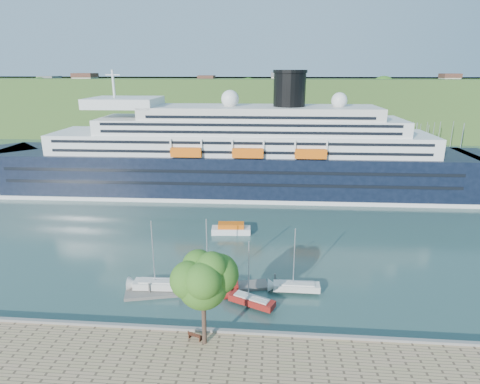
# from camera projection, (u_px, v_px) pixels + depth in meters

# --- Properties ---
(ground) EXTENTS (400.00, 400.00, 0.00)m
(ground) POSITION_uv_depth(u_px,v_px,m) (193.00, 337.00, 43.68)
(ground) COLOR #284845
(ground) RESTS_ON ground
(far_hillside) EXTENTS (400.00, 50.00, 24.00)m
(far_hillside) POSITION_uv_depth(u_px,v_px,m) (255.00, 106.00, 178.19)
(far_hillside) COLOR #3C6126
(far_hillside) RESTS_ON ground
(quay_coping) EXTENTS (220.00, 0.50, 0.30)m
(quay_coping) POSITION_uv_depth(u_px,v_px,m) (192.00, 329.00, 43.15)
(quay_coping) COLOR slate
(quay_coping) RESTS_ON promenade
(cruise_ship) EXTENTS (124.34, 20.65, 27.84)m
(cruise_ship) POSITION_uv_depth(u_px,v_px,m) (230.00, 133.00, 90.92)
(cruise_ship) COLOR black
(cruise_ship) RESTS_ON ground
(park_bench) EXTENTS (1.68, 1.16, 1.00)m
(park_bench) POSITION_uv_depth(u_px,v_px,m) (195.00, 335.00, 41.66)
(park_bench) COLOR #411E12
(park_bench) RESTS_ON promenade
(promenade_tree) EXTENTS (6.72, 6.72, 11.13)m
(promenade_tree) POSITION_uv_depth(u_px,v_px,m) (203.00, 295.00, 39.59)
(promenade_tree) COLOR #366219
(promenade_tree) RESTS_ON promenade
(floating_pontoon) EXTENTS (18.68, 6.56, 0.41)m
(floating_pontoon) POSITION_uv_depth(u_px,v_px,m) (198.00, 290.00, 52.61)
(floating_pontoon) COLOR gray
(floating_pontoon) RESTS_ON ground
(sailboat_white_near) EXTENTS (7.36, 2.29, 9.42)m
(sailboat_white_near) POSITION_uv_depth(u_px,v_px,m) (157.00, 258.00, 51.36)
(sailboat_white_near) COLOR silver
(sailboat_white_near) RESTS_ON ground
(sailboat_red) EXTENTS (6.55, 4.25, 8.25)m
(sailboat_red) POSITION_uv_depth(u_px,v_px,m) (252.00, 277.00, 48.01)
(sailboat_red) COLOR maroon
(sailboat_red) RESTS_ON ground
(sailboat_white_far) EXTENTS (6.65, 1.89, 8.57)m
(sailboat_white_far) POSITION_uv_depth(u_px,v_px,m) (298.00, 263.00, 51.08)
(sailboat_white_far) COLOR silver
(sailboat_white_far) RESTS_ON ground
(tender_launch) EXTENTS (7.06, 2.83, 1.91)m
(tender_launch) POSITION_uv_depth(u_px,v_px,m) (231.00, 228.00, 70.91)
(tender_launch) COLOR #EB5F0D
(tender_launch) RESTS_ON ground
(sailboat_extra) EXTENTS (7.76, 3.06, 9.76)m
(sailboat_extra) POSITION_uv_depth(u_px,v_px,m) (211.00, 258.00, 51.05)
(sailboat_extra) COLOR maroon
(sailboat_extra) RESTS_ON ground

